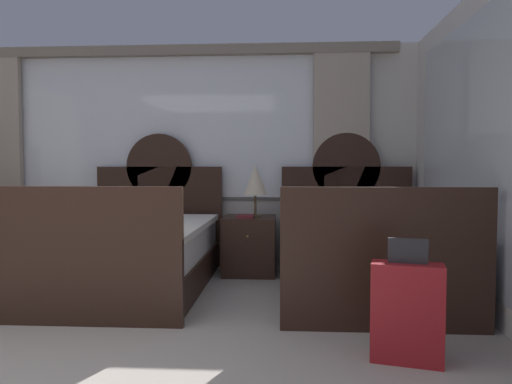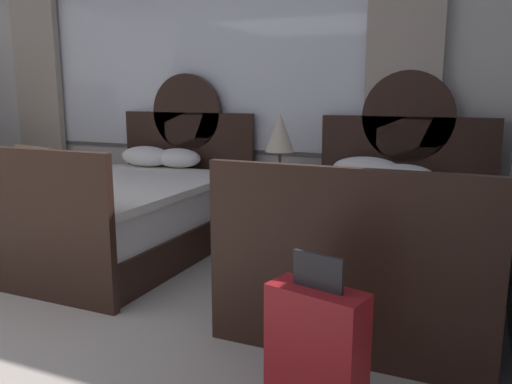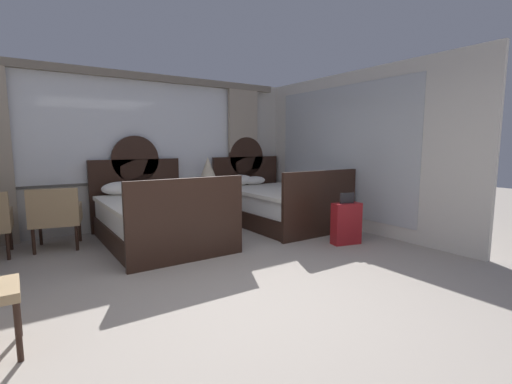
# 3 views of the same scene
# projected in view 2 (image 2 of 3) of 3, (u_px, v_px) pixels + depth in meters

# --- Properties ---
(wall_back_window) EXTENTS (6.10, 0.22, 2.70)m
(wall_back_window) POSITION_uv_depth(u_px,v_px,m) (197.00, 91.00, 5.44)
(wall_back_window) COLOR beige
(wall_back_window) RESTS_ON ground_plane
(bed_near_window) EXTENTS (1.54, 2.26, 1.62)m
(bed_near_window) POSITION_uv_depth(u_px,v_px,m) (128.00, 211.00, 4.62)
(bed_near_window) COLOR black
(bed_near_window) RESTS_ON ground_plane
(bed_near_mirror) EXTENTS (1.54, 2.26, 1.62)m
(bed_near_mirror) POSITION_uv_depth(u_px,v_px,m) (381.00, 240.00, 3.73)
(bed_near_mirror) COLOR black
(bed_near_mirror) RESTS_ON ground_plane
(nightstand_between_beds) EXTENTS (0.59, 0.61, 0.65)m
(nightstand_between_beds) POSITION_uv_depth(u_px,v_px,m) (273.00, 212.00, 4.81)
(nightstand_between_beds) COLOR black
(nightstand_between_beds) RESTS_ON ground_plane
(table_lamp_on_nightstand) EXTENTS (0.27, 0.27, 0.59)m
(table_lamp_on_nightstand) POSITION_uv_depth(u_px,v_px,m) (280.00, 133.00, 4.63)
(table_lamp_on_nightstand) COLOR brown
(table_lamp_on_nightstand) RESTS_ON nightstand_between_beds
(book_on_nightstand) EXTENTS (0.18, 0.26, 0.03)m
(book_on_nightstand) POSITION_uv_depth(u_px,v_px,m) (265.00, 178.00, 4.65)
(book_on_nightstand) COLOR maroon
(book_on_nightstand) RESTS_ON nightstand_between_beds
(armchair_by_window_left) EXTENTS (0.74, 0.74, 0.88)m
(armchair_by_window_left) POSITION_uv_depth(u_px,v_px,m) (53.00, 181.00, 5.50)
(armchair_by_window_left) COLOR tan
(armchair_by_window_left) RESTS_ON ground_plane
(suitcase_on_floor) EXTENTS (0.46, 0.28, 0.77)m
(suitcase_on_floor) POSITION_uv_depth(u_px,v_px,m) (316.00, 354.00, 2.23)
(suitcase_on_floor) COLOR maroon
(suitcase_on_floor) RESTS_ON ground_plane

